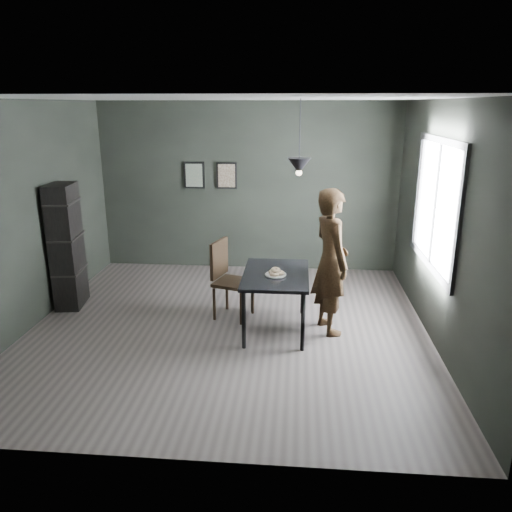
# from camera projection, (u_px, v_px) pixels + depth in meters

# --- Properties ---
(ground) EXTENTS (5.00, 5.00, 0.00)m
(ground) POSITION_uv_depth(u_px,v_px,m) (228.00, 327.00, 6.39)
(ground) COLOR #3B3533
(ground) RESTS_ON ground
(back_wall) EXTENTS (5.00, 0.10, 2.80)m
(back_wall) POSITION_uv_depth(u_px,v_px,m) (248.00, 188.00, 8.36)
(back_wall) COLOR black
(back_wall) RESTS_ON ground
(ceiling) EXTENTS (5.00, 5.00, 0.02)m
(ceiling) POSITION_uv_depth(u_px,v_px,m) (224.00, 98.00, 5.57)
(ceiling) COLOR silver
(ceiling) RESTS_ON ground
(window_assembly) EXTENTS (0.04, 1.96, 1.56)m
(window_assembly) POSITION_uv_depth(u_px,v_px,m) (435.00, 204.00, 5.90)
(window_assembly) COLOR white
(window_assembly) RESTS_ON ground
(cafe_table) EXTENTS (0.80, 1.20, 0.75)m
(cafe_table) POSITION_uv_depth(u_px,v_px,m) (276.00, 279.00, 6.14)
(cafe_table) COLOR black
(cafe_table) RESTS_ON ground
(white_plate) EXTENTS (0.23, 0.23, 0.01)m
(white_plate) POSITION_uv_depth(u_px,v_px,m) (276.00, 275.00, 6.03)
(white_plate) COLOR white
(white_plate) RESTS_ON cafe_table
(donut_pile) EXTENTS (0.20, 0.20, 0.09)m
(donut_pile) POSITION_uv_depth(u_px,v_px,m) (276.00, 272.00, 6.02)
(donut_pile) COLOR beige
(donut_pile) RESTS_ON white_plate
(woman) EXTENTS (0.64, 0.77, 1.81)m
(woman) POSITION_uv_depth(u_px,v_px,m) (331.00, 262.00, 6.06)
(woman) COLOR black
(woman) RESTS_ON ground
(wood_chair) EXTENTS (0.56, 0.56, 1.04)m
(wood_chair) POSITION_uv_depth(u_px,v_px,m) (227.00, 274.00, 6.58)
(wood_chair) COLOR black
(wood_chair) RESTS_ON ground
(shelf_unit) EXTENTS (0.40, 0.61, 1.72)m
(shelf_unit) POSITION_uv_depth(u_px,v_px,m) (67.00, 246.00, 6.87)
(shelf_unit) COLOR black
(shelf_unit) RESTS_ON ground
(pendant_lamp) EXTENTS (0.28, 0.28, 0.86)m
(pendant_lamp) POSITION_uv_depth(u_px,v_px,m) (299.00, 166.00, 5.81)
(pendant_lamp) COLOR black
(pendant_lamp) RESTS_ON ground
(framed_print_left) EXTENTS (0.34, 0.04, 0.44)m
(framed_print_left) POSITION_uv_depth(u_px,v_px,m) (194.00, 175.00, 8.35)
(framed_print_left) COLOR black
(framed_print_left) RESTS_ON ground
(framed_print_right) EXTENTS (0.34, 0.04, 0.44)m
(framed_print_right) POSITION_uv_depth(u_px,v_px,m) (227.00, 176.00, 8.30)
(framed_print_right) COLOR black
(framed_print_right) RESTS_ON ground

